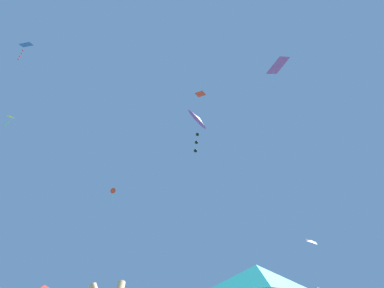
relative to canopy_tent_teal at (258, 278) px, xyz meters
name	(u,v)px	position (x,y,z in m)	size (l,w,h in m)	color
canopy_tent_teal	(258,278)	(0.00, 0.00, 0.00)	(3.09, 3.09, 3.31)	#9E9EA3
kite_purple_diamond	(277,65)	(3.01, 1.21, 13.08)	(1.49, 1.25, 1.07)	purple
kite_black_diamond	(312,241)	(9.10, 17.37, 5.21)	(1.23, 1.37, 0.73)	black
kite_yellow_diamond	(11,117)	(-18.33, 7.09, 13.37)	(0.82, 0.85, 1.38)	yellow
kite_red_diamond	(200,93)	(-1.89, 12.18, 20.22)	(1.24, 1.53, 0.51)	red
kite_blue_diamond	(25,45)	(-18.63, 5.73, 20.91)	(1.18, 1.22, 2.31)	blue
kite_red_delta	(113,191)	(-11.83, 17.60, 10.79)	(0.71, 0.73, 1.34)	red
kite_purple_delta	(198,119)	(-2.29, -0.59, 7.37)	(1.37, 1.58, 2.77)	purple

